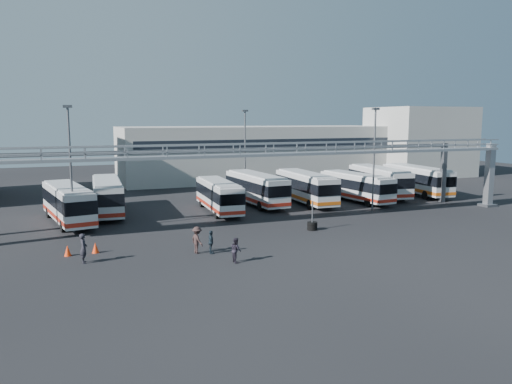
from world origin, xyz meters
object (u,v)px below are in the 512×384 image
object	(u,v)px
pedestrian_a	(84,248)
tire_stack	(312,225)
cone_right	(95,248)
pedestrian_b	(236,250)
bus_1	(68,202)
pedestrian_d	(211,242)
light_pole_left	(70,162)
light_pole_mid	(374,154)
pedestrian_c	(197,240)
bus_5	(256,188)
bus_7	(356,186)
bus_8	(379,180)
bus_4	(219,195)
bus_2	(107,195)
cone_left	(68,251)
bus_9	(416,179)
bus_6	(306,186)
light_pole_back	(245,148)

from	to	relation	value
pedestrian_a	tire_stack	bearing A→B (deg)	-73.76
cone_right	pedestrian_a	bearing A→B (deg)	-110.50
pedestrian_b	tire_stack	xyz separation A→B (m)	(8.96, 6.56, -0.40)
bus_1	pedestrian_d	size ratio (longest dim) A/B	7.02
pedestrian_a	pedestrian_b	bearing A→B (deg)	-104.06
light_pole_left	light_pole_mid	xyz separation A→B (m)	(28.00, -1.00, 0.00)
pedestrian_c	cone_right	world-z (taller)	pedestrian_c
light_pole_left	bus_5	world-z (taller)	light_pole_left
bus_7	pedestrian_c	world-z (taller)	bus_7
bus_5	bus_8	distance (m)	15.82
bus_1	bus_4	world-z (taller)	bus_1
bus_2	cone_left	size ratio (longest dim) A/B	15.26
bus_7	bus_9	size ratio (longest dim) A/B	0.92
bus_2	bus_9	world-z (taller)	bus_9
pedestrian_a	bus_2	bearing A→B (deg)	-3.72
tire_stack	pedestrian_a	bearing A→B (deg)	-169.98
light_pole_left	light_pole_mid	bearing A→B (deg)	-2.05
light_pole_left	bus_1	world-z (taller)	light_pole_left
light_pole_mid	pedestrian_c	world-z (taller)	light_pole_mid
light_pole_left	bus_1	size ratio (longest dim) A/B	0.90
bus_2	cone_right	xyz separation A→B (m)	(-2.09, -14.47, -1.50)
bus_9	pedestrian_b	size ratio (longest dim) A/B	7.18
bus_2	pedestrian_c	world-z (taller)	bus_2
bus_8	bus_6	bearing A→B (deg)	-164.94
cone_left	cone_right	world-z (taller)	cone_right
light_pole_back	bus_5	bearing A→B (deg)	-101.25
bus_4	bus_7	distance (m)	16.11
pedestrian_a	tire_stack	distance (m)	18.36
bus_6	pedestrian_b	world-z (taller)	bus_6
bus_7	pedestrian_c	distance (m)	26.52
light_pole_left	bus_1	xyz separation A→B (m)	(-0.33, 3.95, -3.87)
light_pole_mid	bus_9	world-z (taller)	light_pole_mid
bus_4	cone_right	distance (m)	17.06
bus_2	bus_4	world-z (taller)	bus_2
tire_stack	bus_7	bearing A→B (deg)	44.51
light_pole_mid	bus_1	distance (m)	29.02
pedestrian_d	cone_left	bearing A→B (deg)	82.59
bus_6	tire_stack	bearing A→B (deg)	-112.47
bus_6	tire_stack	world-z (taller)	bus_6
bus_6	pedestrian_b	distance (m)	23.59
bus_4	bus_5	bearing A→B (deg)	29.35
bus_1	bus_7	world-z (taller)	bus_1
bus_1	bus_2	world-z (taller)	bus_2
light_pole_left	pedestrian_c	size ratio (longest dim) A/B	5.49
bus_6	cone_right	xyz separation A→B (m)	(-22.73, -12.98, -1.50)
pedestrian_a	bus_1	bearing A→B (deg)	9.11
light_pole_mid	bus_1	xyz separation A→B (m)	(-28.33, 4.95, -3.87)
light_pole_left	bus_2	xyz separation A→B (m)	(3.28, 7.15, -3.85)
pedestrian_d	cone_right	size ratio (longest dim) A/B	2.15
light_pole_back	tire_stack	size ratio (longest dim) A/B	4.23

